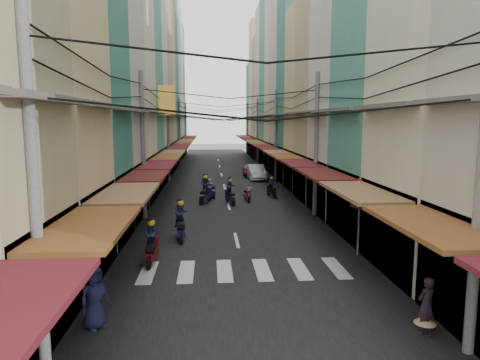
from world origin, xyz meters
name	(u,v)px	position (x,y,z in m)	size (l,w,h in m)	color
ground	(234,230)	(0.00, 0.00, 0.00)	(160.00, 160.00, 0.00)	slate
road	(222,177)	(0.00, 20.00, 0.01)	(10.00, 80.00, 0.02)	black
sidewalk_left	(154,178)	(-6.50, 20.00, 0.03)	(3.00, 80.00, 0.06)	gray
sidewalk_right	(288,177)	(6.50, 20.00, 0.03)	(3.00, 80.00, 0.06)	gray
crosswalk	(243,270)	(0.00, -6.00, 0.03)	(7.55, 2.40, 0.01)	silver
building_row_left	(129,69)	(-7.92, 16.56, 9.78)	(7.80, 67.67, 23.70)	silver
building_row_right	(313,75)	(7.92, 16.45, 9.41)	(7.80, 68.98, 22.59)	#387D6F
utility_poles	(223,107)	(0.00, 15.01, 6.59)	(10.20, 66.13, 8.20)	gray
white_car	(256,179)	(3.13, 18.38, 0.00)	(4.90, 1.92, 1.73)	silver
bicycle	(367,238)	(6.20, -1.96, 0.00)	(0.65, 1.73, 1.19)	black
moving_scooters	(217,201)	(-0.79, 4.98, 0.55)	(7.19, 26.79, 1.98)	black
parked_scooters	(338,237)	(4.36, -3.29, 0.45)	(12.74, 14.96, 0.91)	black
pedestrians	(137,205)	(-5.08, 1.50, 1.05)	(12.50, 22.00, 2.26)	black
market_umbrella	(380,199)	(5.67, -4.51, 2.32)	(2.50, 2.50, 2.63)	#B2B2B7
traffic_sign	(359,199)	(4.78, -4.60, 2.37)	(0.10, 0.70, 3.21)	gray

